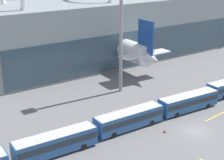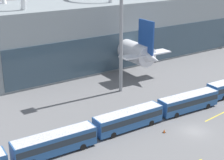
{
  "view_description": "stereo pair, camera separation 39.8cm",
  "coord_description": "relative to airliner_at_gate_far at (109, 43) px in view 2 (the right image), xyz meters",
  "views": [
    {
      "loc": [
        -39.93,
        -33.42,
        26.95
      ],
      "look_at": [
        -3.35,
        19.04,
        4.0
      ],
      "focal_mm": 55.0,
      "sensor_mm": 36.0,
      "label": 1
    },
    {
      "loc": [
        -39.6,
        -33.65,
        26.95
      ],
      "look_at": [
        -3.35,
        19.04,
        4.0
      ],
      "focal_mm": 55.0,
      "sensor_mm": 36.0,
      "label": 2
    }
  ],
  "objects": [
    {
      "name": "floodlight_mast",
      "position": [
        -10.16,
        -19.58,
        9.42
      ],
      "size": [
        2.19,
        2.19,
        25.56
      ],
      "color": "gray",
      "rests_on": "ground_plane"
    },
    {
      "name": "ground_plane",
      "position": [
        -10.75,
        -41.1,
        -5.3
      ],
      "size": [
        440.0,
        440.0,
        0.0
      ],
      "primitive_type": "plane",
      "color": "slate"
    },
    {
      "name": "lane_stripe_0",
      "position": [
        -1.37,
        -39.18,
        -5.29
      ],
      "size": [
        10.38,
        1.31,
        0.01
      ],
      "primitive_type": "cube",
      "rotation": [
        0.0,
        0.0,
        0.1
      ],
      "color": "yellow",
      "rests_on": "ground_plane"
    },
    {
      "name": "terminal_building",
      "position": [
        44.34,
        3.62,
        3.16
      ],
      "size": [
        154.32,
        23.18,
        26.9
      ],
      "color": "gray",
      "rests_on": "ground_plane"
    },
    {
      "name": "shuttle_bus_3",
      "position": [
        -5.71,
        -34.79,
        -3.42
      ],
      "size": [
        12.57,
        3.58,
        3.18
      ],
      "rotation": [
        0.0,
        0.0,
        -0.07
      ],
      "color": "#285693",
      "rests_on": "ground_plane"
    },
    {
      "name": "shuttle_bus_1",
      "position": [
        -32.54,
        -34.33,
        -3.42
      ],
      "size": [
        12.52,
        3.26,
        3.18
      ],
      "rotation": [
        0.0,
        0.0,
        -0.04
      ],
      "color": "#285693",
      "rests_on": "ground_plane"
    },
    {
      "name": "airliner_at_gate_far",
      "position": [
        0.0,
        0.0,
        0.0
      ],
      "size": [
        43.83,
        43.41,
        13.7
      ],
      "rotation": [
        0.0,
        0.0,
        1.53
      ],
      "color": "white",
      "rests_on": "ground_plane"
    },
    {
      "name": "traffic_cone_0",
      "position": [
        -15.18,
        -38.63,
        -5.0
      ],
      "size": [
        0.47,
        0.47,
        0.61
      ],
      "color": "black",
      "rests_on": "ground_plane"
    },
    {
      "name": "shuttle_bus_2",
      "position": [
        -19.13,
        -34.21,
        -3.42
      ],
      "size": [
        12.48,
        3.07,
        3.18
      ],
      "rotation": [
        0.0,
        0.0,
        -0.03
      ],
      "color": "#285693",
      "rests_on": "ground_plane"
    }
  ]
}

